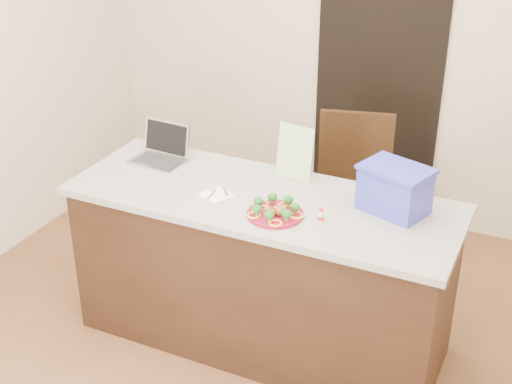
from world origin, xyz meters
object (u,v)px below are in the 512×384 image
at_px(plate, 275,214).
at_px(napkin, 217,195).
at_px(island, 262,270).
at_px(yogurt_bottle, 321,216).
at_px(chair, 348,185).
at_px(blue_box, 395,189).
at_px(laptop, 162,150).

bearing_deg(plate, napkin, 169.41).
relative_size(island, napkin, 14.18).
bearing_deg(yogurt_bottle, island, 161.79).
bearing_deg(chair, yogurt_bottle, -93.71).
bearing_deg(yogurt_bottle, napkin, 177.34).
bearing_deg(chair, blue_box, -72.86).
xyz_separation_m(laptop, blue_box, (1.37, -0.04, 0.06)).
distance_m(napkin, chair, 1.14).
bearing_deg(plate, chair, 88.37).
distance_m(plate, blue_box, 0.60).
bearing_deg(yogurt_bottle, chair, 100.45).
bearing_deg(laptop, napkin, -24.98).
bearing_deg(blue_box, yogurt_bottle, -119.47).
xyz_separation_m(island, chair, (0.18, 0.93, 0.14)).
xyz_separation_m(napkin, yogurt_bottle, (0.59, -0.03, 0.03)).
height_order(yogurt_bottle, blue_box, blue_box).
relative_size(island, laptop, 6.56).
bearing_deg(laptop, island, -10.23).
distance_m(plate, chair, 1.14).
distance_m(island, plate, 0.52).
bearing_deg(plate, blue_box, 30.38).
relative_size(napkin, blue_box, 0.37).
height_order(island, yogurt_bottle, yogurt_bottle).
bearing_deg(napkin, chair, 68.86).
xyz_separation_m(yogurt_bottle, blue_box, (0.29, 0.26, 0.09)).
relative_size(laptop, blue_box, 0.80).
height_order(yogurt_bottle, laptop, laptop).
height_order(yogurt_bottle, chair, chair).
relative_size(yogurt_bottle, laptop, 0.22).
distance_m(island, chair, 0.95).
height_order(plate, blue_box, blue_box).
height_order(plate, laptop, laptop).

